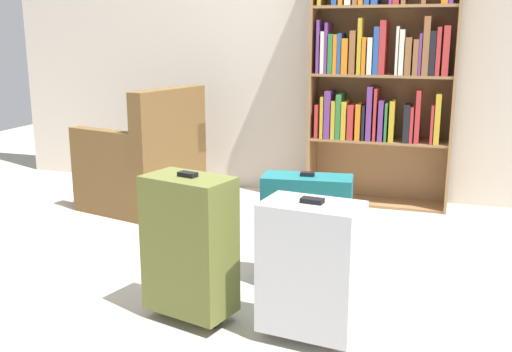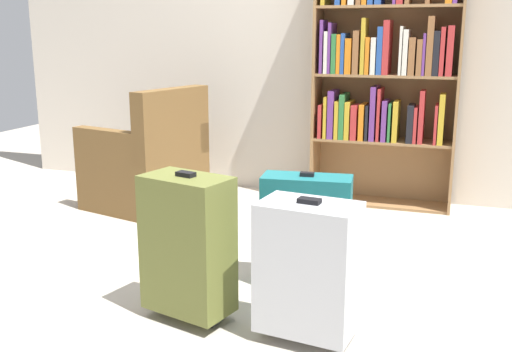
{
  "view_description": "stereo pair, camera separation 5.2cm",
  "coord_description": "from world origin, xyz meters",
  "px_view_note": "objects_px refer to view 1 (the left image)",
  "views": [
    {
      "loc": [
        1.13,
        -2.82,
        1.28
      ],
      "look_at": [
        0.2,
        0.08,
        0.55
      ],
      "focal_mm": 41.98,
      "sensor_mm": 36.0,
      "label": 1
    },
    {
      "loc": [
        1.18,
        -2.8,
        1.28
      ],
      "look_at": [
        0.2,
        0.08,
        0.55
      ],
      "focal_mm": 41.98,
      "sensor_mm": 36.0,
      "label": 2
    }
  ],
  "objects_px": {
    "suitcase_silver": "(311,267)",
    "suitcase_teal": "(306,227)",
    "mug": "(208,211)",
    "suitcase_olive": "(190,245)",
    "armchair": "(145,166)",
    "bookshelf": "(380,64)"
  },
  "relations": [
    {
      "from": "bookshelf",
      "to": "mug",
      "type": "relative_size",
      "value": 16.11
    },
    {
      "from": "bookshelf",
      "to": "suitcase_olive",
      "type": "bearing_deg",
      "value": -104.33
    },
    {
      "from": "bookshelf",
      "to": "armchair",
      "type": "xyz_separation_m",
      "value": [
        -1.62,
        -0.64,
        -0.74
      ]
    },
    {
      "from": "mug",
      "to": "suitcase_teal",
      "type": "bearing_deg",
      "value": -44.91
    },
    {
      "from": "suitcase_silver",
      "to": "suitcase_olive",
      "type": "relative_size",
      "value": 0.91
    },
    {
      "from": "mug",
      "to": "suitcase_olive",
      "type": "height_order",
      "value": "suitcase_olive"
    },
    {
      "from": "mug",
      "to": "suitcase_teal",
      "type": "height_order",
      "value": "suitcase_teal"
    },
    {
      "from": "suitcase_teal",
      "to": "suitcase_olive",
      "type": "height_order",
      "value": "suitcase_olive"
    },
    {
      "from": "suitcase_silver",
      "to": "bookshelf",
      "type": "bearing_deg",
      "value": 89.85
    },
    {
      "from": "mug",
      "to": "bookshelf",
      "type": "bearing_deg",
      "value": 34.3
    },
    {
      "from": "suitcase_silver",
      "to": "suitcase_teal",
      "type": "relative_size",
      "value": 1.04
    },
    {
      "from": "suitcase_teal",
      "to": "bookshelf",
      "type": "bearing_deg",
      "value": 84.7
    },
    {
      "from": "armchair",
      "to": "bookshelf",
      "type": "bearing_deg",
      "value": 21.57
    },
    {
      "from": "mug",
      "to": "suitcase_silver",
      "type": "relative_size",
      "value": 0.19
    },
    {
      "from": "mug",
      "to": "suitcase_olive",
      "type": "relative_size",
      "value": 0.17
    },
    {
      "from": "bookshelf",
      "to": "suitcase_olive",
      "type": "relative_size",
      "value": 2.79
    },
    {
      "from": "mug",
      "to": "suitcase_teal",
      "type": "distance_m",
      "value": 1.33
    },
    {
      "from": "suitcase_teal",
      "to": "suitcase_olive",
      "type": "relative_size",
      "value": 0.87
    },
    {
      "from": "bookshelf",
      "to": "suitcase_teal",
      "type": "height_order",
      "value": "bookshelf"
    },
    {
      "from": "armchair",
      "to": "suitcase_teal",
      "type": "height_order",
      "value": "armchair"
    },
    {
      "from": "suitcase_silver",
      "to": "suitcase_olive",
      "type": "height_order",
      "value": "suitcase_olive"
    },
    {
      "from": "suitcase_silver",
      "to": "suitcase_olive",
      "type": "bearing_deg",
      "value": 178.57
    }
  ]
}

